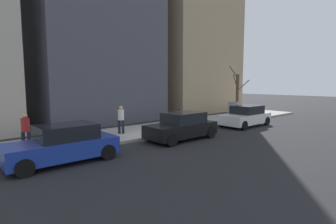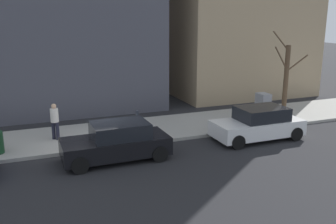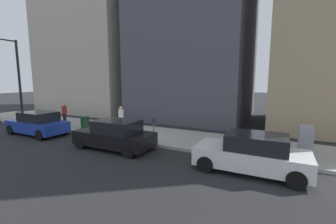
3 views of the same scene
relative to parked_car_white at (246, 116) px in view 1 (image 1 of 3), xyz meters
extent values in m
plane|color=#232326|center=(1.08, 7.39, -0.74)|extent=(120.00, 120.00, 0.00)
cube|color=#9E9B93|center=(3.08, 7.39, -0.66)|extent=(4.00, 36.00, 0.15)
cube|color=white|center=(0.00, 0.05, -0.17)|extent=(1.82, 4.21, 0.70)
cube|color=black|center=(0.00, -0.15, 0.48)|extent=(1.61, 2.21, 0.60)
cylinder|color=black|center=(-0.86, 1.60, -0.42)|extent=(0.22, 0.64, 0.64)
cylinder|color=black|center=(0.84, 1.61, -0.42)|extent=(0.22, 0.64, 0.64)
cylinder|color=black|center=(-0.84, -1.50, -0.42)|extent=(0.22, 0.64, 0.64)
cylinder|color=black|center=(0.86, -1.49, -0.42)|extent=(0.22, 0.64, 0.64)
cube|color=black|center=(-0.12, 6.78, -0.17)|extent=(1.84, 4.22, 0.70)
cube|color=black|center=(-0.12, 6.58, 0.48)|extent=(1.62, 2.22, 0.60)
cylinder|color=black|center=(-0.98, 8.32, -0.42)|extent=(0.23, 0.64, 0.64)
cylinder|color=black|center=(0.72, 8.34, -0.42)|extent=(0.23, 0.64, 0.64)
cylinder|color=black|center=(-0.95, 5.22, -0.42)|extent=(0.23, 0.64, 0.64)
cylinder|color=black|center=(0.75, 5.24, -0.42)|extent=(0.23, 0.64, 0.64)
cube|color=#1E389E|center=(-0.04, 13.34, -0.17)|extent=(1.84, 4.22, 0.70)
cube|color=black|center=(-0.04, 13.14, 0.48)|extent=(1.62, 2.21, 0.60)
cylinder|color=black|center=(-0.88, 14.90, -0.42)|extent=(0.23, 0.64, 0.64)
cylinder|color=black|center=(0.82, 14.89, -0.42)|extent=(0.23, 0.64, 0.64)
cylinder|color=black|center=(-0.91, 11.80, -0.42)|extent=(0.23, 0.64, 0.64)
cylinder|color=black|center=(0.79, 11.79, -0.42)|extent=(0.23, 0.64, 0.64)
cylinder|color=slate|center=(1.53, 5.37, -0.06)|extent=(0.07, 0.07, 1.05)
cube|color=#2D333D|center=(1.53, 5.37, 0.61)|extent=(0.14, 0.10, 0.30)
cube|color=#A8A399|center=(2.38, -1.93, -0.50)|extent=(0.83, 0.61, 0.18)
cube|color=#939399|center=(2.38, -1.93, 0.22)|extent=(0.75, 0.55, 1.25)
cylinder|color=brown|center=(3.68, -4.38, 1.32)|extent=(0.28, 0.28, 3.82)
cylinder|color=brown|center=(3.55, -3.83, 2.49)|extent=(0.32, 1.16, 1.44)
cylinder|color=brown|center=(3.91, -3.98, 3.48)|extent=(0.47, 0.88, 1.14)
cylinder|color=brown|center=(3.29, -4.76, 2.24)|extent=(0.79, 0.88, 1.05)
cylinder|color=#14381E|center=(1.98, 11.20, -0.14)|extent=(0.56, 0.56, 0.90)
cylinder|color=#1E1E2D|center=(3.03, 8.88, -0.18)|extent=(0.16, 0.16, 0.82)
cylinder|color=#1E1E2D|center=(2.85, 8.72, -0.18)|extent=(0.16, 0.16, 0.82)
cylinder|color=silver|center=(2.94, 8.80, 0.54)|extent=(0.36, 0.36, 0.62)
sphere|color=tan|center=(2.94, 8.80, 0.96)|extent=(0.22, 0.22, 0.22)
cylinder|color=#1E1E2D|center=(2.53, 13.90, -0.18)|extent=(0.16, 0.16, 0.82)
cylinder|color=#1E1E2D|center=(2.61, 14.13, -0.18)|extent=(0.16, 0.16, 0.82)
cylinder|color=#A52323|center=(2.57, 14.01, 0.54)|extent=(0.36, 0.36, 0.62)
sphere|color=tan|center=(2.57, 14.01, 0.96)|extent=(0.22, 0.22, 0.22)
cube|color=tan|center=(11.47, -4.89, 11.31)|extent=(9.76, 9.76, 24.09)
camera|label=1|loc=(-10.44, 16.96, 2.42)|focal=28.00mm
camera|label=2|loc=(-13.94, 9.97, 4.83)|focal=40.00mm
camera|label=3|loc=(-8.96, -0.96, 2.83)|focal=24.00mm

